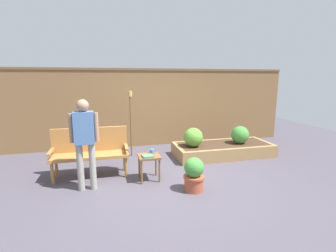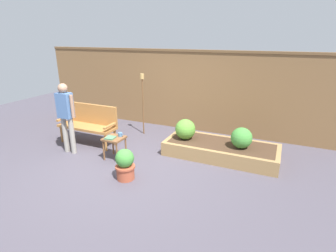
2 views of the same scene
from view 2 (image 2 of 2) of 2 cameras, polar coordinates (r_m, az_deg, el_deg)
name	(u,v)px [view 2 (image 2 of 2)]	position (r m, az deg, el deg)	size (l,w,h in m)	color
ground_plane	(125,164)	(5.51, -9.32, -8.18)	(14.00, 14.00, 0.00)	#47424C
fence_back	(175,89)	(7.34, 1.42, 8.00)	(8.40, 0.14, 2.16)	brown
garden_bench	(89,121)	(6.60, -16.73, 1.01)	(1.44, 0.48, 0.94)	#A87038
side_table	(114,141)	(5.64, -11.56, -3.23)	(0.40, 0.40, 0.48)	brown
cup_on_table	(120,134)	(5.63, -10.33, -1.82)	(0.12, 0.09, 0.08)	teal
book_on_table	(110,138)	(5.56, -12.41, -2.50)	(0.19, 0.19, 0.03)	#4C7A56
potted_boxwood	(125,164)	(4.86, -9.31, -8.17)	(0.36, 0.36, 0.58)	#A84C33
raised_planter_bed	(221,150)	(5.83, 11.37, -5.08)	(2.40, 1.00, 0.30)	#997547
shrub_near_bench	(185,129)	(5.85, 3.78, -0.70)	(0.45, 0.45, 0.45)	brown
shrub_far_corner	(241,138)	(5.57, 15.66, -2.50)	(0.43, 0.43, 0.43)	brown
tiki_torch	(143,93)	(6.79, -5.54, 7.10)	(0.10, 0.10, 1.60)	brown
person_by_bench	(66,113)	(6.05, -21.32, 2.74)	(0.47, 0.20, 1.56)	gray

